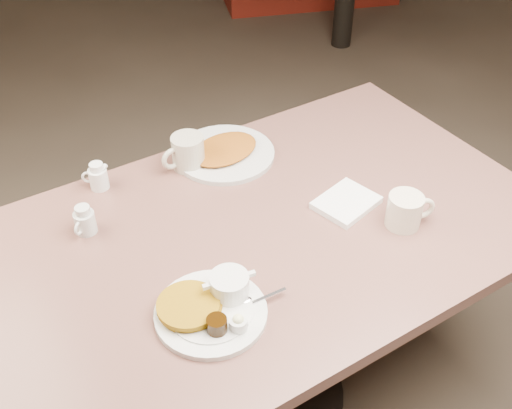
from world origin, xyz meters
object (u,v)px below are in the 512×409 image
creamer_left (85,221)px  coffee_mug_near (406,210)px  coffee_mug_far (187,153)px  creamer_right (98,177)px  hash_plate (224,152)px  diner_table (260,275)px  main_plate (212,305)px

creamer_left → coffee_mug_near: bearing=-30.2°
coffee_mug_far → coffee_mug_near: bearing=-55.6°
creamer_right → hash_plate: (0.37, -0.05, -0.02)m
coffee_mug_far → creamer_left: size_ratio=1.73×
coffee_mug_near → hash_plate: (-0.24, 0.51, -0.03)m
creamer_right → hash_plate: size_ratio=0.23×
coffee_mug_far → creamer_left: (-0.35, -0.11, -0.01)m
hash_plate → creamer_left: bearing=-167.6°
diner_table → creamer_right: (-0.28, 0.39, 0.21)m
diner_table → hash_plate: hash_plate is taller
diner_table → main_plate: size_ratio=4.64×
creamer_left → creamer_right: (0.10, 0.16, 0.00)m
creamer_left → coffee_mug_far: bearing=17.8°
main_plate → creamer_left: creamer_left is taller
diner_table → coffee_mug_far: size_ratio=10.85×
coffee_mug_near → hash_plate: size_ratio=0.39×
main_plate → creamer_left: 0.43m
coffee_mug_far → creamer_left: bearing=-162.2°
coffee_mug_far → creamer_right: 0.26m
creamer_left → diner_table: bearing=-31.3°
main_plate → creamer_right: (-0.05, 0.56, 0.01)m
main_plate → coffee_mug_far: coffee_mug_far is taller
creamer_right → coffee_mug_near: bearing=-42.9°
diner_table → coffee_mug_near: size_ratio=10.83×
main_plate → coffee_mug_near: bearing=-0.6°
hash_plate → coffee_mug_far: bearing=175.4°
creamer_left → hash_plate: bearing=12.4°
creamer_right → hash_plate: creamer_right is taller
creamer_right → hash_plate: 0.38m
diner_table → creamer_right: bearing=126.2°
diner_table → creamer_left: (-0.38, 0.23, 0.21)m
coffee_mug_near → coffee_mug_far: coffee_mug_far is taller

